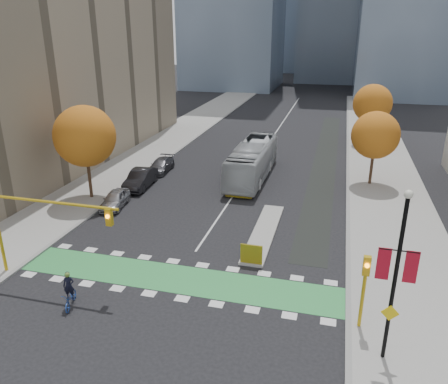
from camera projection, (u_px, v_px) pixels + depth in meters
The scene contains 22 objects.
ground at pixel (168, 292), 25.03m from camera, with size 300.00×300.00×0.00m, color black.
sidewalk_west at pixel (119, 169), 46.30m from camera, with size 7.00×120.00×0.15m, color gray.
sidewalk_east at pixel (387, 193), 39.84m from camera, with size 7.00×120.00×0.15m, color gray.
curb_west at pixel (150, 172), 45.46m from camera, with size 0.30×120.00×0.16m, color gray.
curb_east at pixel (348, 189), 40.68m from camera, with size 0.30×120.00×0.16m, color gray.
bike_crossing at pixel (177, 278), 26.38m from camera, with size 20.00×3.00×0.01m, color #2E8F44.
centre_line at pixel (274, 135), 61.17m from camera, with size 0.15×70.00×0.01m, color silver.
bike_lane_paint at pixel (325, 159), 50.34m from camera, with size 2.50×50.00×0.01m, color black.
median_island at pixel (264, 232), 32.17m from camera, with size 1.60×10.00×0.16m, color gray.
hazard_board at pixel (251, 254), 27.58m from camera, with size 1.40×0.12×1.30m, color yellow.
building_west at pixel (28, 44), 46.21m from camera, with size 16.00×44.00×25.00m, color gray.
tree_west at pixel (85, 136), 36.75m from camera, with size 5.20×5.20×8.22m.
tree_east_near at pixel (375, 135), 40.31m from camera, with size 4.40×4.40×7.08m.
tree_east_far at pixel (373, 104), 54.51m from camera, with size 4.80×4.80×7.65m.
traffic_signal_west at pixel (32, 217), 25.03m from camera, with size 8.53×0.56×5.20m.
traffic_signal_east at pixel (365, 281), 21.08m from camera, with size 0.35×0.43×4.10m.
banner_lamppost at pixel (396, 271), 18.38m from camera, with size 1.65×0.36×8.28m.
cyclist at pixel (70, 295), 23.57m from camera, with size 1.14×1.91×2.09m.
bus at pixel (252, 160), 43.44m from camera, with size 2.99×12.78×3.56m, color #B3B8BB.
parked_car_a at pixel (115, 199), 36.64m from camera, with size 1.64×4.07×1.39m, color #9E9FA3.
parked_car_b at pixel (140, 179), 41.10m from camera, with size 1.79×5.13×1.69m, color black.
parked_car_c at pixel (161, 165), 45.68m from camera, with size 1.87×4.59×1.33m, color #4E4E53.
Camera 1 is at (8.57, -19.82, 14.27)m, focal length 35.00 mm.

